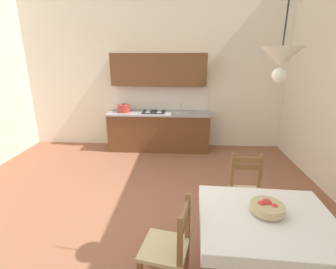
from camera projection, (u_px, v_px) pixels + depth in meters
The scene contains 8 objects.
ground_plane at pixel (131, 222), 3.40m from camera, with size 6.67×6.64×0.10m, color #935B42.
wall_back at pixel (154, 59), 5.69m from camera, with size 6.67×0.12×4.14m, color silver.
kitchen_cabinetry at pixel (159, 114), 5.73m from camera, with size 2.34×0.63×2.20m.
dining_table at pixel (266, 229), 2.26m from camera, with size 1.25×1.07×0.75m.
dining_chair_tv_side at pixel (169, 248), 2.28m from camera, with size 0.49×0.49×0.93m.
dining_chair_kitchen_side at pixel (247, 192), 3.20m from camera, with size 0.43×0.43×0.93m.
fruit_bowl at pixel (267, 207), 2.25m from camera, with size 0.30×0.30×0.12m.
pendant_lamp at pixel (281, 58), 1.86m from camera, with size 0.32×0.32×0.80m.
Camera 1 is at (0.67, -2.84, 2.13)m, focal length 26.34 mm.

